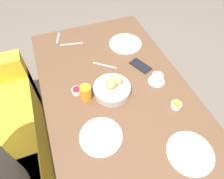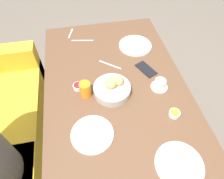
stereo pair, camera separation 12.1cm
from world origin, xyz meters
name	(u,v)px [view 1 (the left image)]	position (x,y,z in m)	size (l,w,h in m)	color
ground_plane	(117,144)	(0.00, 0.00, 0.00)	(10.00, 10.00, 0.00)	#6B6056
dining_table	(119,103)	(0.00, 0.00, 0.63)	(1.59, 0.90, 0.71)	brown
bread_basket	(112,88)	(0.04, 0.03, 0.75)	(0.23, 0.23, 0.11)	#B2ADA3
plate_near_left	(190,153)	(-0.46, -0.20, 0.72)	(0.24, 0.24, 0.01)	white
plate_near_right	(125,44)	(0.45, -0.23, 0.72)	(0.25, 0.25, 0.01)	white
plate_far_center	(101,136)	(-0.22, 0.19, 0.72)	(0.23, 0.23, 0.01)	white
juice_glass	(86,93)	(0.05, 0.19, 0.77)	(0.07, 0.07, 0.10)	orange
coffee_cup	(157,79)	(0.02, -0.27, 0.74)	(0.11, 0.11, 0.06)	white
jam_bowl_berry	(77,91)	(0.11, 0.24, 0.73)	(0.06, 0.06, 0.03)	white
jam_bowl_honey	(176,105)	(-0.19, -0.28, 0.73)	(0.06, 0.06, 0.03)	white
fork_silver	(72,44)	(0.59, 0.16, 0.72)	(0.04, 0.17, 0.00)	#B7B7BC
knife_silver	(105,65)	(0.28, 0.00, 0.72)	(0.12, 0.14, 0.00)	#B7B7BC
spoon_coffee	(58,38)	(0.70, 0.25, 0.72)	(0.13, 0.05, 0.00)	#B7B7BC
cell_phone	(141,66)	(0.19, -0.23, 0.72)	(0.17, 0.13, 0.01)	black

